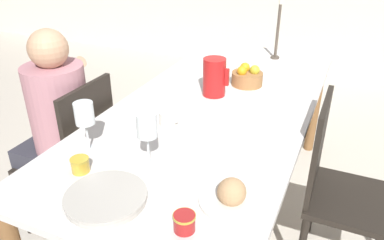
# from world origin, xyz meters

# --- Properties ---
(ground_plane) EXTENTS (20.00, 20.00, 0.00)m
(ground_plane) POSITION_xyz_m (0.00, 0.00, 0.00)
(ground_plane) COLOR beige
(dining_table) EXTENTS (0.95, 2.18, 0.76)m
(dining_table) POSITION_xyz_m (0.00, 0.00, 0.67)
(dining_table) COLOR silver
(dining_table) RESTS_ON ground_plane
(chair_person_side) EXTENTS (0.42, 0.42, 0.91)m
(chair_person_side) POSITION_xyz_m (-0.66, -0.38, 0.48)
(chair_person_side) COLOR black
(chair_person_side) RESTS_ON ground_plane
(chair_opposite) EXTENTS (0.42, 0.42, 0.91)m
(chair_opposite) POSITION_xyz_m (0.66, -0.09, 0.48)
(chair_opposite) COLOR black
(chair_opposite) RESTS_ON ground_plane
(person_seated) EXTENTS (0.39, 0.41, 1.16)m
(person_seated) POSITION_xyz_m (-0.75, -0.39, 0.69)
(person_seated) COLOR #33333D
(person_seated) RESTS_ON ground_plane
(red_pitcher) EXTENTS (0.15, 0.12, 0.21)m
(red_pitcher) POSITION_xyz_m (-0.05, 0.09, 0.87)
(red_pitcher) COLOR red
(red_pitcher) RESTS_ON dining_table
(wine_glass_water) EXTENTS (0.08, 0.08, 0.22)m
(wine_glass_water) POSITION_xyz_m (-0.04, -0.65, 0.92)
(wine_glass_water) COLOR white
(wine_glass_water) RESTS_ON dining_table
(wine_glass_juice) EXTENTS (0.08, 0.08, 0.21)m
(wine_glass_juice) POSITION_xyz_m (-0.32, -0.66, 0.92)
(wine_glass_juice) COLOR white
(wine_glass_juice) RESTS_ON dining_table
(teacup_near_person) EXTENTS (0.13, 0.13, 0.07)m
(teacup_near_person) POSITION_xyz_m (-0.12, -0.33, 0.79)
(teacup_near_person) COLOR silver
(teacup_near_person) RESTS_ON dining_table
(serving_tray) EXTENTS (0.28, 0.28, 0.03)m
(serving_tray) POSITION_xyz_m (-0.06, -0.90, 0.78)
(serving_tray) COLOR #B7B2A8
(serving_tray) RESTS_ON dining_table
(bread_plate) EXTENTS (0.22, 0.22, 0.10)m
(bread_plate) POSITION_xyz_m (0.32, -0.73, 0.79)
(bread_plate) COLOR silver
(bread_plate) RESTS_ON dining_table
(jam_jar_amber) EXTENTS (0.07, 0.07, 0.06)m
(jam_jar_amber) POSITION_xyz_m (0.23, -0.91, 0.79)
(jam_jar_amber) COLOR #A81E1E
(jam_jar_amber) RESTS_ON dining_table
(jam_jar_red) EXTENTS (0.07, 0.07, 0.06)m
(jam_jar_red) POSITION_xyz_m (-0.25, -0.79, 0.79)
(jam_jar_red) COLOR gold
(jam_jar_red) RESTS_ON dining_table
(fruit_bowl) EXTENTS (0.18, 0.18, 0.12)m
(fruit_bowl) POSITION_xyz_m (0.07, 0.30, 0.81)
(fruit_bowl) COLOR #9E6B3D
(fruit_bowl) RESTS_ON dining_table
(candlestick_tall) EXTENTS (0.06, 0.06, 0.42)m
(candlestick_tall) POSITION_xyz_m (0.11, 0.86, 0.93)
(candlestick_tall) COLOR #4C4238
(candlestick_tall) RESTS_ON dining_table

